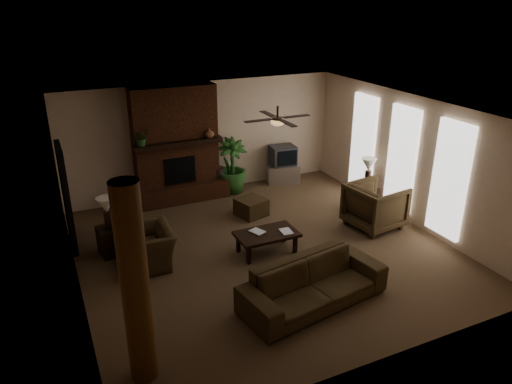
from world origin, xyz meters
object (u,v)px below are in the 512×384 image
floor_plant (232,177)px  sofa (314,277)px  log_column (135,287)px  side_table_right (365,195)px  ottoman (251,207)px  coffee_table (267,235)px  floor_vase (217,177)px  armchair_left (145,241)px  lamp_right (369,166)px  lamp_left (106,207)px  armchair_right (375,204)px  tv_stand (283,173)px  side_table_left (112,240)px

floor_plant → sofa: bearing=-97.0°
log_column → side_table_right: size_ratio=5.09×
ottoman → floor_plant: size_ratio=0.43×
coffee_table → ottoman: (0.44, 1.70, -0.17)m
ottoman → floor_vase: 1.59m
armchair_left → side_table_right: bearing=96.7°
sofa → lamp_right: bearing=32.3°
lamp_left → side_table_right: size_ratio=1.18×
floor_plant → side_table_right: (2.54, -2.19, -0.11)m
armchair_right → floor_plant: 3.78m
side_table_right → sofa: bearing=-137.9°
floor_vase → armchair_left: bearing=-132.2°
side_table_right → armchair_left: bearing=-175.0°
lamp_left → lamp_right: size_ratio=1.00×
tv_stand → lamp_left: lamp_left is taller
tv_stand → side_table_right: bearing=-48.7°
ottoman → floor_plant: bearing=84.8°
armchair_left → floor_vase: 3.65m
armchair_left → floor_plant: bearing=135.0°
sofa → lamp_left: lamp_left is taller
sofa → floor_plant: (0.62, 5.04, -0.10)m
floor_plant → side_table_right: bearing=-40.8°
coffee_table → side_table_left: 3.03m
coffee_table → ottoman: bearing=75.6°
side_table_right → tv_stand: bearing=114.9°
floor_plant → side_table_right: floor_plant is taller
side_table_left → lamp_right: bearing=-2.2°
coffee_table → lamp_left: (-2.79, 1.23, 0.63)m
floor_vase → lamp_right: (2.96, -2.23, 0.57)m
tv_stand → side_table_right: size_ratio=1.55×
sofa → lamp_left: (-2.75, 3.05, 0.51)m
coffee_table → floor_plant: (0.57, 3.22, 0.02)m
armchair_right → ottoman: bearing=45.3°
sofa → tv_stand: 5.51m
sofa → side_table_left: (-2.71, 3.08, -0.21)m
log_column → tv_stand: size_ratio=3.29×
log_column → ottoman: bearing=49.7°
armchair_right → log_column: bearing=105.0°
side_table_left → sofa: bearing=-48.7°
armchair_right → floor_vase: (-2.44, 3.21, -0.11)m
log_column → ottoman: log_column is taller
armchair_left → lamp_left: (-0.54, 0.67, 0.51)m
armchair_right → side_table_right: armchair_right is taller
coffee_table → lamp_right: 3.38m
floor_vase → lamp_right: lamp_right is taller
side_table_left → lamp_right: (5.90, -0.23, 0.73)m
side_table_left → lamp_right: 5.95m
ottoman → side_table_left: (-3.19, -0.45, 0.08)m
side_table_right → lamp_left: bearing=178.1°
sofa → armchair_right: (2.68, 1.87, 0.05)m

